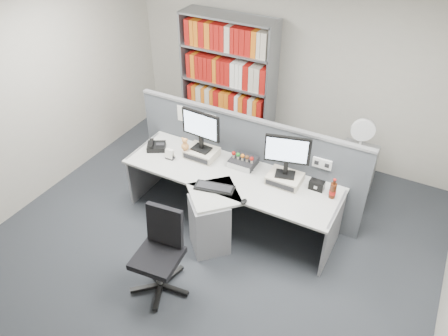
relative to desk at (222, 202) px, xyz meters
The scene contains 21 objects.
ground 0.75m from the desk, 90.00° to the right, with size 5.50×5.50×0.00m, color #313439.
room_shell 1.46m from the desk, 90.00° to the right, with size 5.04×5.54×2.72m.
partition 0.68m from the desk, 89.59° to the left, with size 3.00×0.08×1.27m.
desk is the anchor object (origin of this frame).
monitor_riser_left 0.70m from the desk, 142.15° to the left, with size 0.38×0.31×0.10m.
monitor_riser_right 0.78m from the desk, 32.09° to the left, with size 0.38×0.31×0.10m.
monitor_left 0.92m from the desk, 142.01° to the left, with size 0.51×0.18×0.52m.
monitor_right 0.98m from the desk, 32.23° to the left, with size 0.49×0.21×0.51m.
desktop_pc 0.55m from the desk, 84.83° to the left, with size 0.30×0.27×0.08m.
figurines 0.60m from the desk, 84.64° to the left, with size 0.29×0.05×0.09m.
keyboard 0.30m from the desk, 110.71° to the right, with size 0.48×0.26×0.03m.
mouse 0.49m from the desk, 24.47° to the right, with size 0.06×0.10×0.04m, color black.
desk_phone 1.16m from the desk, 167.06° to the left, with size 0.30×0.29×0.10m.
desk_calendar 0.88m from the desk, 169.13° to the left, with size 0.11×0.08×0.13m.
plush_toy 0.84m from the desk, 156.87° to the left, with size 0.10×0.10×0.17m.
speaker 1.11m from the desk, 24.11° to the left, with size 0.17×0.09×0.11m, color black.
cola_bottle 1.28m from the desk, 18.01° to the left, with size 0.08×0.08×0.25m.
shelving_unit 2.12m from the desk, 115.96° to the left, with size 1.41×0.40×2.00m.
filing_cabinet 1.85m from the desk, 49.39° to the left, with size 0.45×0.61×0.70m.
desk_fan 1.92m from the desk, 49.39° to the left, with size 0.29×0.18×0.49m.
office_chair 1.01m from the desk, 99.52° to the right, with size 0.62×0.63×0.95m.
Camera 1 is at (1.87, -2.81, 3.81)m, focal length 34.98 mm.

